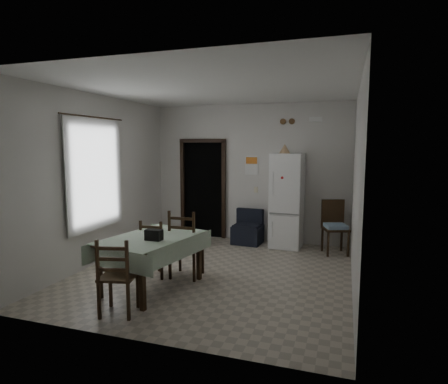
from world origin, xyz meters
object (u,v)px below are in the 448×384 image
at_px(corner_chair, 335,228).
at_px(dining_chair_near_head, 118,275).
at_px(navy_seat, 248,227).
at_px(fridge, 287,201).
at_px(dining_table, 152,263).
at_px(dining_chair_far_left, 156,247).
at_px(dining_chair_far_right, 187,243).

xyz_separation_m(corner_chair, dining_chair_near_head, (-2.42, -3.45, -0.03)).
bearing_deg(navy_seat, fridge, 4.22).
height_order(corner_chair, dining_chair_near_head, corner_chair).
xyz_separation_m(fridge, dining_table, (-1.48, -2.83, -0.56)).
bearing_deg(dining_chair_far_left, fridge, -131.25).
xyz_separation_m(dining_chair_far_left, dining_chair_near_head, (0.22, -1.35, 0.03)).
distance_m(fridge, dining_chair_far_right, 2.56).
bearing_deg(dining_table, corner_chair, 58.73).
distance_m(fridge, navy_seat, 1.00).
distance_m(corner_chair, dining_chair_far_right, 2.94).
distance_m(fridge, dining_table, 3.24).
height_order(fridge, dining_chair_near_head, fridge).
relative_size(fridge, navy_seat, 2.69).
relative_size(dining_table, dining_chair_far_right, 1.37).
xyz_separation_m(corner_chair, dining_table, (-2.43, -2.60, -0.13)).
bearing_deg(dining_chair_near_head, dining_chair_far_left, -93.79).
height_order(dining_chair_far_left, dining_chair_far_right, dining_chair_far_right).
relative_size(navy_seat, dining_chair_far_right, 0.66).
distance_m(dining_chair_far_right, dining_chair_near_head, 1.48).
relative_size(corner_chair, dining_chair_near_head, 1.05).
xyz_separation_m(dining_table, dining_chair_far_left, (-0.22, 0.50, 0.07)).
bearing_deg(corner_chair, navy_seat, 153.48).
bearing_deg(dining_chair_near_head, dining_chair_far_right, -113.22).
bearing_deg(fridge, corner_chair, -10.62).
relative_size(corner_chair, dining_chair_far_right, 0.95).
distance_m(navy_seat, dining_chair_near_head, 3.74).
bearing_deg(dining_chair_far_right, dining_table, 64.63).
xyz_separation_m(dining_chair_far_right, dining_chair_near_head, (-0.26, -1.46, -0.05)).
bearing_deg(fridge, dining_chair_far_right, -115.88).
height_order(dining_table, dining_chair_far_right, dining_chair_far_right).
xyz_separation_m(dining_table, dining_chair_near_head, (0.01, -0.85, 0.10)).
bearing_deg(fridge, dining_chair_far_left, -123.24).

